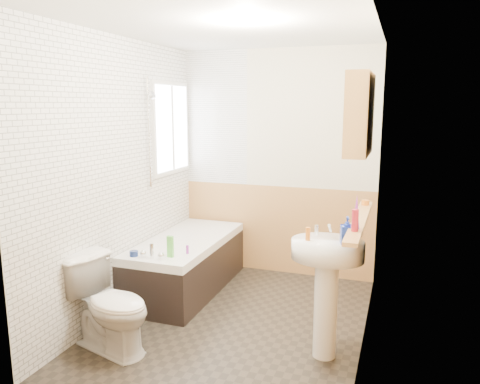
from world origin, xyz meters
name	(u,v)px	position (x,y,z in m)	size (l,w,h in m)	color
floor	(234,322)	(0.00, 0.00, 0.00)	(2.80, 2.80, 0.00)	black
ceiling	(234,27)	(0.00, 0.00, 2.50)	(2.80, 2.80, 0.00)	white
wall_back	(277,164)	(0.00, 1.41, 1.25)	(2.20, 0.02, 2.50)	beige
wall_front	(148,223)	(0.00, -1.41, 1.25)	(2.20, 0.02, 2.50)	beige
wall_left	(120,177)	(-1.11, 0.00, 1.25)	(0.02, 2.80, 2.50)	beige
wall_right	(371,191)	(1.11, 0.00, 1.25)	(0.02, 2.80, 2.50)	beige
wainscot_right	(363,284)	(1.09, 0.00, 0.50)	(0.01, 2.80, 1.00)	tan
wainscot_front	(154,345)	(0.00, -1.39, 0.50)	(2.20, 0.01, 1.00)	tan
wainscot_back	(276,229)	(0.00, 1.39, 0.50)	(2.20, 0.01, 1.00)	tan
tile_cladding_left	(122,177)	(-1.09, 0.00, 1.25)	(0.01, 2.80, 2.50)	white
tile_return_back	(216,118)	(-0.73, 1.39, 1.75)	(0.75, 0.01, 1.50)	white
window	(172,128)	(-1.06, 0.95, 1.65)	(0.03, 0.79, 0.99)	white
bathtub	(186,263)	(-0.73, 0.55, 0.29)	(0.70, 1.58, 0.69)	black
shower_riser	(150,123)	(-1.04, 0.44, 1.73)	(0.10, 0.07, 1.08)	silver
toilet	(110,305)	(-0.76, -0.75, 0.36)	(0.41, 0.74, 0.73)	white
sink	(327,274)	(0.84, -0.30, 0.66)	(0.54, 0.43, 1.03)	white
pine_shelf	(360,221)	(1.04, -0.06, 1.03)	(0.10, 1.35, 0.03)	tan
medicine_cabinet	(359,114)	(1.01, -0.16, 1.83)	(0.16, 0.64, 0.58)	tan
foam_can	(355,220)	(1.04, -0.44, 1.12)	(0.05, 0.05, 0.15)	maroon
green_bottle	(356,211)	(1.04, -0.37, 1.17)	(0.05, 0.05, 0.25)	purple
black_jar	(365,203)	(1.04, 0.46, 1.07)	(0.07, 0.07, 0.04)	orange
soap_bottle	(347,238)	(0.98, -0.34, 0.96)	(0.09, 0.20, 0.09)	#19339E
clear_bottle	(308,234)	(0.70, -0.35, 0.97)	(0.04, 0.04, 0.10)	orange
blue_gel	(170,247)	(-0.60, -0.04, 0.65)	(0.05, 0.03, 0.19)	#59C647
cream_jar	(134,254)	(-0.92, -0.12, 0.58)	(0.08, 0.08, 0.05)	navy
orange_bottle	(187,250)	(-0.50, 0.10, 0.59)	(0.03, 0.03, 0.08)	purple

